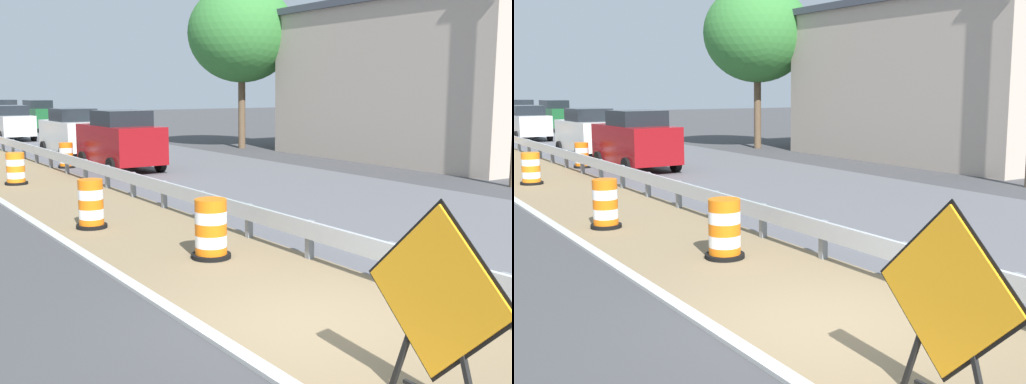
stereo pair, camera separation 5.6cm
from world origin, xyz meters
The scene contains 16 objects.
ground_plane centered at (0.00, 0.00, 0.00)m, with size 160.00×160.00×0.00m, color #3D3D3F.
median_dirt_strip centered at (0.49, 0.00, 0.00)m, with size 3.38×120.00×0.01m, color #7F6B4C.
curb_near_edge centered at (-1.30, 0.00, 0.00)m, with size 0.20×120.00×0.11m, color #ADADA8.
guardrail_median centered at (1.95, 0.64, 0.52)m, with size 0.18×54.27×0.71m.
warning_sign_diamond centered at (-0.40, -2.36, 1.07)m, with size 0.11×1.78×2.03m.
traffic_barrel_nearest centered at (0.56, 3.66, 0.49)m, with size 0.72×0.72×1.08m.
traffic_barrel_close centered at (-0.37, 7.32, 0.48)m, with size 0.67×0.67×1.07m.
traffic_barrel_mid centered at (-0.15, 15.01, 0.45)m, with size 0.71×0.71×1.01m.
traffic_barrel_far centered at (2.54, 18.49, 0.43)m, with size 0.64×0.64×0.97m.
car_lead_near_lane centered at (3.99, 33.81, 1.02)m, with size 2.07×4.63×2.03m.
car_trailing_near_lane centered at (7.66, 41.34, 1.09)m, with size 1.98×4.71×2.18m.
car_lead_far_lane centered at (4.07, 22.47, 1.07)m, with size 2.03×4.17×2.14m.
car_mid_far_lane centered at (7.44, 50.63, 1.04)m, with size 2.10×4.24×2.08m.
car_trailing_far_lane centered at (4.04, 16.70, 1.11)m, with size 2.21×4.17×2.22m.
roadside_shop_near centered at (17.10, 13.54, 3.35)m, with size 8.23×12.90×6.68m.
tree_roadside centered at (12.58, 21.86, 5.70)m, with size 5.36×5.36×8.13m.
Camera 1 is at (-5.02, -6.35, 3.02)m, focal length 45.90 mm.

